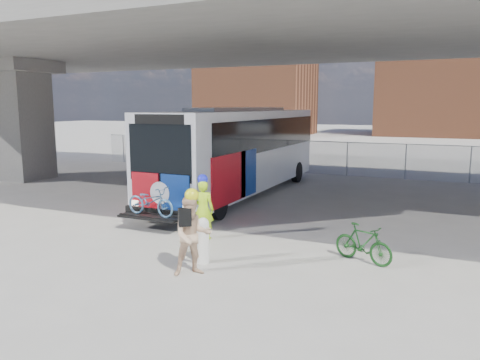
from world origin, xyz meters
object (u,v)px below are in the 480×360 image
Objects in this scene: bollard at (203,239)px; bike_parked at (363,243)px; cyclist_tan at (192,234)px; bus at (241,145)px; cyclist_hivis at (203,208)px.

bike_parked is at bearing 25.28° from bollard.
bollard reaches higher than bike_parked.
bollard is at bearing 137.38° from bike_parked.
bike_parked is (3.34, 2.44, -0.46)m from cyclist_tan.
bike_parked is at bearing -4.58° from cyclist_tan.
bus is 6.97m from cyclist_hivis.
bollard is 0.72× the size of bike_parked.
bus reaches higher than bollard.
cyclist_tan is 1.26× the size of bike_parked.
cyclist_hivis reaches higher than bollard.
cyclist_tan is (0.17, -0.79, 0.33)m from bollard.
cyclist_tan is at bearing 148.30° from bike_parked.
cyclist_tan is at bearing -78.02° from bollard.
bollard is at bearing 102.76° from cyclist_hivis.
cyclist_hivis is at bearing 118.91° from bollard.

